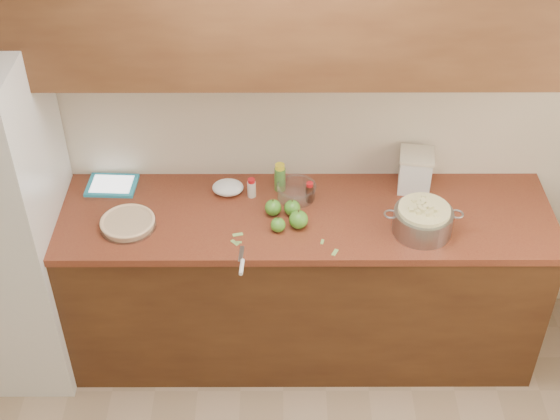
{
  "coord_description": "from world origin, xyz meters",
  "views": [
    {
      "loc": [
        -0.02,
        -1.47,
        3.31
      ],
      "look_at": [
        -0.02,
        1.43,
        0.98
      ],
      "focal_mm": 50.0,
      "sensor_mm": 36.0,
      "label": 1
    }
  ],
  "objects_px": {
    "flour_canister": "(415,171)",
    "pie": "(128,223)",
    "colander": "(423,220)",
    "tablet": "(112,185)"
  },
  "relations": [
    {
      "from": "flour_canister",
      "to": "pie",
      "type": "bearing_deg",
      "value": -167.66
    },
    {
      "from": "colander",
      "to": "pie",
      "type": "bearing_deg",
      "value": 178.51
    },
    {
      "from": "pie",
      "to": "colander",
      "type": "xyz_separation_m",
      "value": [
        1.39,
        -0.04,
        0.04
      ]
    },
    {
      "from": "colander",
      "to": "tablet",
      "type": "bearing_deg",
      "value": 166.91
    },
    {
      "from": "pie",
      "to": "flour_canister",
      "type": "bearing_deg",
      "value": 12.34
    },
    {
      "from": "tablet",
      "to": "colander",
      "type": "bearing_deg",
      "value": -10.38
    },
    {
      "from": "pie",
      "to": "tablet",
      "type": "height_order",
      "value": "pie"
    },
    {
      "from": "colander",
      "to": "flour_canister",
      "type": "xyz_separation_m",
      "value": [
        0.01,
        0.34,
        0.04
      ]
    },
    {
      "from": "pie",
      "to": "flour_canister",
      "type": "xyz_separation_m",
      "value": [
        1.4,
        0.31,
        0.08
      ]
    },
    {
      "from": "colander",
      "to": "flour_canister",
      "type": "bearing_deg",
      "value": 88.69
    }
  ]
}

